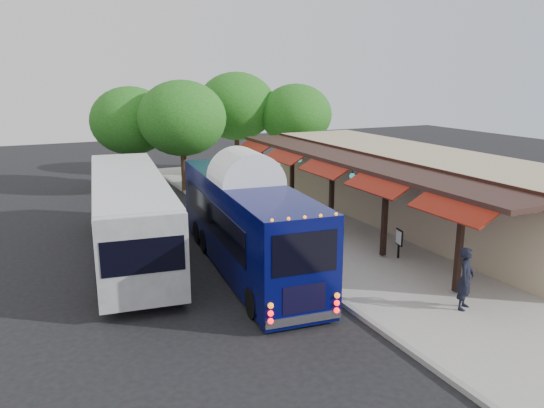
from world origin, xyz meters
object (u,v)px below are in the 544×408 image
ped_a (466,279)px  ped_c (262,187)px  ped_d (224,179)px  sign_board (399,239)px  ped_b (318,223)px  city_bus (130,212)px  coach_bus (246,218)px

ped_a → ped_c: ped_a is taller
ped_d → sign_board: ped_d is taller
ped_b → city_bus: bearing=-23.2°
coach_bus → city_bus: size_ratio=0.91×
coach_bus → city_bus: (-3.75, 3.19, -0.10)m
city_bus → ped_c: (8.60, 6.27, -0.91)m
ped_b → ped_c: ped_b is taller
ped_b → ped_d: 10.75m
city_bus → ped_b: city_bus is taller
ped_a → ped_b: ped_a is taller
ped_a → ped_b: 7.92m
ped_a → sign_board: ped_a is taller
city_bus → ped_b: 7.90m
sign_board → ped_c: bearing=105.3°
ped_c → ped_b: bearing=47.0°
ped_b → ped_a: bearing=85.9°
ped_c → ped_a: bearing=52.9°
city_bus → sign_board: 10.79m
coach_bus → ped_a: 8.07m
ped_a → ped_b: size_ratio=1.23×
coach_bus → ped_c: size_ratio=7.29×
ped_a → city_bus: bearing=98.6°
coach_bus → ped_c: coach_bus is taller
coach_bus → sign_board: bearing=-14.0°
ped_c → sign_board: 11.46m
city_bus → coach_bus: bearing=-33.8°
city_bus → ped_a: (8.34, -9.77, -0.71)m
ped_b → ped_d: bearing=-97.2°
city_bus → ped_a: city_bus is taller
coach_bus → city_bus: bearing=144.7°
ped_c → ped_d: bearing=-98.3°
ped_c → ped_d: (-1.36, 2.58, 0.11)m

